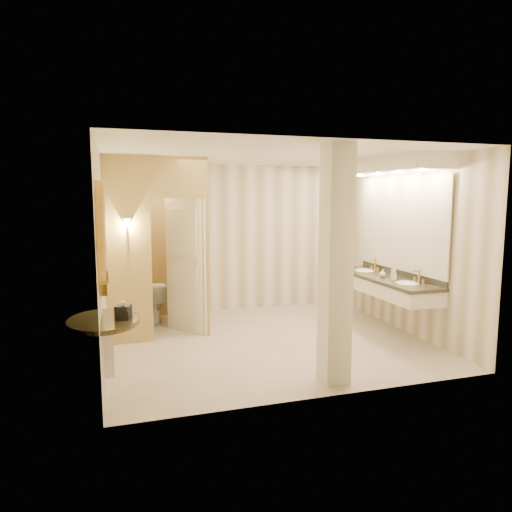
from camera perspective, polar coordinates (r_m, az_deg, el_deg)
The scene contains 16 objects.
floor at distance 6.88m, azimuth 1.33°, elevation -10.54°, with size 4.50×4.50×0.00m, color beige.
ceiling at distance 6.57m, azimuth 1.40°, elevation 12.48°, with size 4.50×4.50×0.00m, color white.
wall_back at distance 8.50m, azimuth -2.88°, elevation 2.20°, with size 4.50×0.02×2.70m, color #F0E5D0.
wall_front at distance 4.75m, azimuth 8.98°, elevation -1.98°, with size 4.50×0.02×2.70m, color #F0E5D0.
wall_left at distance 6.26m, azimuth -18.58°, elevation -0.03°, with size 0.02×4.00×2.70m, color #F0E5D0.
wall_right at distance 7.60m, azimuth 17.69°, elevation 1.24°, with size 0.02×4.00×2.70m, color #F0E5D0.
toilet_closet at distance 7.27m, azimuth -9.57°, elevation 1.51°, with size 1.50×1.55×2.70m.
wall_sconce at distance 6.65m, azimuth -15.82°, elevation 3.80°, with size 0.14×0.14×0.42m.
vanity at distance 7.41m, azimuth 16.11°, elevation 3.31°, with size 0.75×2.42×2.09m.
console_shelf at distance 4.88m, azimuth -18.55°, elevation -2.20°, with size 0.90×0.90×1.90m.
pillar at distance 5.18m, azimuth 9.94°, elevation -1.22°, with size 0.30×0.30×2.70m, color white.
tissue_box at distance 4.89m, azimuth -16.24°, elevation -6.75°, with size 0.14×0.14×0.14m, color black.
toilet at distance 7.95m, azimuth -12.71°, elevation -5.61°, with size 0.40×0.70×0.71m, color white.
soap_bottle_a at distance 7.18m, azimuth 16.84°, elevation -2.35°, with size 0.06×0.06×0.13m, color beige.
soap_bottle_b at distance 7.37m, azimuth 15.57°, elevation -2.09°, with size 0.10×0.10×0.13m, color silver.
soap_bottle_c at distance 7.30m, azimuth 16.81°, elevation -1.85°, with size 0.08×0.08×0.22m, color #C6B28C.
Camera 1 is at (-2.06, -6.21, 2.11)m, focal length 32.00 mm.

